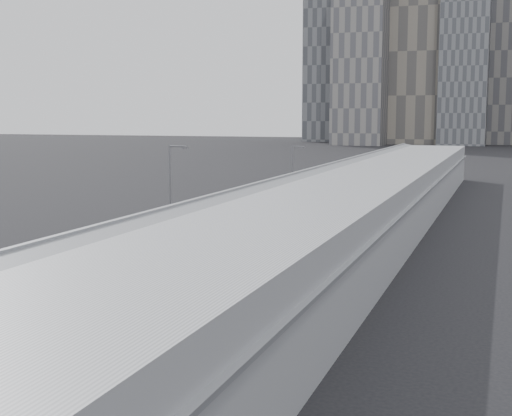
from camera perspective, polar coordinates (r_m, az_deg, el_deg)
The scene contains 22 objects.
sidewalk at distance 71.54m, azimuth 4.50°, elevation -2.89°, with size 10.00×170.00×0.12m, color gray.
lane_line at distance 74.89m, azimuth -3.29°, elevation -2.45°, with size 0.12×160.00×0.02m, color gold.
depot at distance 70.10m, azimuth 7.68°, elevation -0.29°, with size 12.45×160.40×7.20m.
skyline at distance 340.66m, azimuth 14.69°, elevation 13.58°, with size 145.00×64.00×120.00m.
bus_1 at distance 42.26m, azimuth -16.94°, elevation -8.28°, with size 3.46×13.32×3.85m.
bus_2 at distance 54.02m, azimuth -8.58°, elevation -4.69°, with size 2.85×12.80×3.73m.
bus_3 at distance 68.30m, azimuth -1.74°, elevation -2.12°, with size 3.33×12.41×3.59m.
bus_4 at distance 81.63m, azimuth 1.32°, elevation -0.53°, with size 3.75×12.72×3.66m.
bus_5 at distance 92.26m, azimuth 3.81°, elevation 0.38°, with size 3.81×12.85×3.70m.
bus_6 at distance 106.25m, azimuth 5.72°, elevation 1.38°, with size 3.10×14.00×4.09m.
bus_7 at distance 121.62m, azimuth 7.34°, elevation 2.06°, with size 3.23×13.20×3.83m.
bus_8 at distance 134.31m, azimuth 8.96°, elevation 2.52°, with size 3.41×12.95×3.74m.
bus_9 at distance 148.28m, azimuth 9.53°, elevation 2.99°, with size 3.00×13.53×3.94m.
tree_1 at distance 48.51m, azimuth -7.17°, elevation -3.54°, with size 2.31×2.31×4.83m.
tree_2 at distance 69.99m, azimuth 1.39°, elevation -0.23°, with size 2.43×2.43×4.75m.
tree_3 at distance 96.44m, azimuth 6.73°, elevation 1.68°, with size 1.61×1.61×4.13m.
tree_4 at distance 119.80m, azimuth 9.05°, elevation 2.78°, with size 2.49×2.49×4.59m.
tree_5 at distance 142.96m, azimuth 10.82°, elevation 3.52°, with size 2.22×2.22×4.57m.
street_lamp_near at distance 72.01m, azimuth -6.76°, elevation 1.64°, with size 2.04×0.22×9.89m.
street_lamp_far at distance 109.06m, azimuth 3.05°, elevation 3.18°, with size 2.04×0.22×8.25m.
shipping_container at distance 124.29m, azimuth 4.40°, elevation 2.08°, with size 2.73×6.11×2.64m, color #134021.
suv at distance 150.26m, azimuth 7.32°, elevation 2.78°, with size 2.84×6.15×1.71m, color black.
Camera 1 is at (27.07, -13.04, 12.82)m, focal length 50.00 mm.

